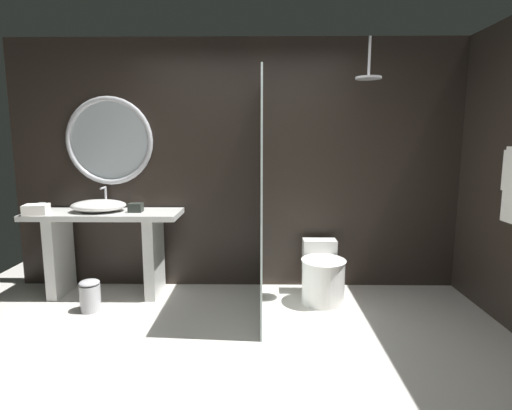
{
  "coord_description": "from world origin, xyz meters",
  "views": [
    {
      "loc": [
        0.23,
        -2.54,
        1.59
      ],
      "look_at": [
        0.18,
        0.75,
        1.06
      ],
      "focal_mm": 29.27,
      "sensor_mm": 36.0,
      "label": 1
    }
  ],
  "objects_px": {
    "tumbler_cup": "(42,207)",
    "rain_shower_head": "(369,75)",
    "folded_hand_towel": "(36,209)",
    "tissue_box": "(136,208)",
    "vessel_sink": "(99,206)",
    "round_wall_mirror": "(109,141)",
    "waste_bin": "(90,295)",
    "toilet": "(322,275)"
  },
  "relations": [
    {
      "from": "vessel_sink",
      "to": "tumbler_cup",
      "type": "height_order",
      "value": "vessel_sink"
    },
    {
      "from": "vessel_sink",
      "to": "round_wall_mirror",
      "type": "xyz_separation_m",
      "value": [
        0.06,
        0.24,
        0.64
      ]
    },
    {
      "from": "tissue_box",
      "to": "round_wall_mirror",
      "type": "relative_size",
      "value": 0.14
    },
    {
      "from": "round_wall_mirror",
      "to": "folded_hand_towel",
      "type": "bearing_deg",
      "value": -145.28
    },
    {
      "from": "vessel_sink",
      "to": "folded_hand_towel",
      "type": "distance_m",
      "value": 0.57
    },
    {
      "from": "vessel_sink",
      "to": "folded_hand_towel",
      "type": "height_order",
      "value": "vessel_sink"
    },
    {
      "from": "vessel_sink",
      "to": "folded_hand_towel",
      "type": "relative_size",
      "value": 2.54
    },
    {
      "from": "folded_hand_towel",
      "to": "rain_shower_head",
      "type": "bearing_deg",
      "value": 0.34
    },
    {
      "from": "round_wall_mirror",
      "to": "rain_shower_head",
      "type": "relative_size",
      "value": 2.43
    },
    {
      "from": "vessel_sink",
      "to": "rain_shower_head",
      "type": "xyz_separation_m",
      "value": [
        2.61,
        -0.16,
        1.24
      ]
    },
    {
      "from": "tumbler_cup",
      "to": "folded_hand_towel",
      "type": "height_order",
      "value": "folded_hand_towel"
    },
    {
      "from": "rain_shower_head",
      "to": "toilet",
      "type": "bearing_deg",
      "value": 179.26
    },
    {
      "from": "tissue_box",
      "to": "vessel_sink",
      "type": "bearing_deg",
      "value": 175.51
    },
    {
      "from": "round_wall_mirror",
      "to": "vessel_sink",
      "type": "bearing_deg",
      "value": -103.75
    },
    {
      "from": "tissue_box",
      "to": "round_wall_mirror",
      "type": "bearing_deg",
      "value": 140.62
    },
    {
      "from": "vessel_sink",
      "to": "toilet",
      "type": "bearing_deg",
      "value": -3.92
    },
    {
      "from": "tissue_box",
      "to": "folded_hand_towel",
      "type": "bearing_deg",
      "value": -170.94
    },
    {
      "from": "round_wall_mirror",
      "to": "waste_bin",
      "type": "xyz_separation_m",
      "value": [
        -0.01,
        -0.69,
        -1.41
      ]
    },
    {
      "from": "tumbler_cup",
      "to": "tissue_box",
      "type": "bearing_deg",
      "value": -3.44
    },
    {
      "from": "tissue_box",
      "to": "round_wall_mirror",
      "type": "xyz_separation_m",
      "value": [
        -0.32,
        0.27,
        0.66
      ]
    },
    {
      "from": "round_wall_mirror",
      "to": "rain_shower_head",
      "type": "bearing_deg",
      "value": -8.78
    },
    {
      "from": "tissue_box",
      "to": "rain_shower_head",
      "type": "distance_m",
      "value": 2.56
    },
    {
      "from": "vessel_sink",
      "to": "toilet",
      "type": "relative_size",
      "value": 0.87
    },
    {
      "from": "folded_hand_towel",
      "to": "vessel_sink",
      "type": "bearing_deg",
      "value": 18.18
    },
    {
      "from": "tissue_box",
      "to": "waste_bin",
      "type": "bearing_deg",
      "value": -128.53
    },
    {
      "from": "rain_shower_head",
      "to": "tissue_box",
      "type": "bearing_deg",
      "value": 176.71
    },
    {
      "from": "tumbler_cup",
      "to": "round_wall_mirror",
      "type": "xyz_separation_m",
      "value": [
        0.65,
        0.21,
        0.66
      ]
    },
    {
      "from": "tumbler_cup",
      "to": "waste_bin",
      "type": "relative_size",
      "value": 0.28
    },
    {
      "from": "tissue_box",
      "to": "round_wall_mirror",
      "type": "distance_m",
      "value": 0.78
    },
    {
      "from": "rain_shower_head",
      "to": "toilet",
      "type": "xyz_separation_m",
      "value": [
        -0.37,
        0.0,
        -1.9
      ]
    },
    {
      "from": "tumbler_cup",
      "to": "rain_shower_head",
      "type": "xyz_separation_m",
      "value": [
        3.2,
        -0.19,
        1.26
      ]
    },
    {
      "from": "tissue_box",
      "to": "round_wall_mirror",
      "type": "height_order",
      "value": "round_wall_mirror"
    },
    {
      "from": "tumbler_cup",
      "to": "rain_shower_head",
      "type": "bearing_deg",
      "value": -3.33
    },
    {
      "from": "round_wall_mirror",
      "to": "rain_shower_head",
      "type": "xyz_separation_m",
      "value": [
        2.55,
        -0.39,
        0.6
      ]
    },
    {
      "from": "round_wall_mirror",
      "to": "toilet",
      "type": "xyz_separation_m",
      "value": [
        2.18,
        -0.39,
        -1.3
      ]
    },
    {
      "from": "tissue_box",
      "to": "waste_bin",
      "type": "distance_m",
      "value": 0.93
    },
    {
      "from": "vessel_sink",
      "to": "rain_shower_head",
      "type": "relative_size",
      "value": 1.45
    },
    {
      "from": "tumbler_cup",
      "to": "waste_bin",
      "type": "height_order",
      "value": "tumbler_cup"
    },
    {
      "from": "tissue_box",
      "to": "rain_shower_head",
      "type": "xyz_separation_m",
      "value": [
        2.23,
        -0.13,
        1.26
      ]
    },
    {
      "from": "vessel_sink",
      "to": "folded_hand_towel",
      "type": "bearing_deg",
      "value": -161.82
    },
    {
      "from": "tissue_box",
      "to": "toilet",
      "type": "distance_m",
      "value": 1.97
    },
    {
      "from": "vessel_sink",
      "to": "toilet",
      "type": "xyz_separation_m",
      "value": [
        2.24,
        -0.15,
        -0.66
      ]
    }
  ]
}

